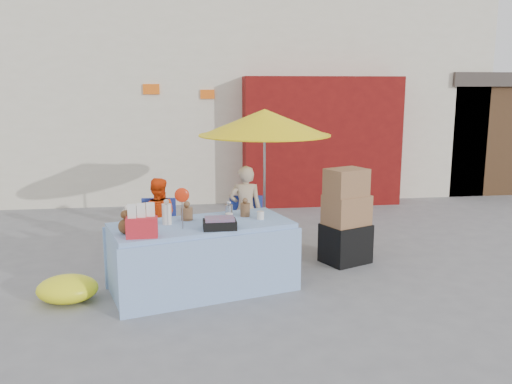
{
  "coord_description": "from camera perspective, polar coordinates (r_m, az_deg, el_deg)",
  "views": [
    {
      "loc": [
        -0.65,
        -6.53,
        2.41
      ],
      "look_at": [
        0.34,
        0.6,
        1.0
      ],
      "focal_mm": 38.0,
      "sensor_mm": 36.0,
      "label": 1
    }
  ],
  "objects": [
    {
      "name": "vendor_orange",
      "position": [
        7.78,
        -10.31,
        -2.72
      ],
      "size": [
        0.59,
        0.48,
        1.15
      ],
      "primitive_type": "imported",
      "rotation": [
        0.0,
        0.0,
        3.06
      ],
      "color": "#FF460D",
      "rests_on": "ground"
    },
    {
      "name": "market_table",
      "position": [
        6.52,
        -5.76,
        -6.7
      ],
      "size": [
        2.33,
        1.55,
        1.3
      ],
      "rotation": [
        0.0,
        0.0,
        0.28
      ],
      "color": "#8BB6DF",
      "rests_on": "ground"
    },
    {
      "name": "chair_right",
      "position": [
        7.78,
        -0.99,
        -4.99
      ],
      "size": [
        0.52,
        0.51,
        0.85
      ],
      "rotation": [
        0.0,
        0.0,
        -0.08
      ],
      "color": "navy",
      "rests_on": "ground"
    },
    {
      "name": "tarp_bundle",
      "position": [
        6.58,
        -19.23,
        -9.61
      ],
      "size": [
        0.84,
        0.77,
        0.31
      ],
      "primitive_type": "ellipsoid",
      "rotation": [
        0.0,
        0.0,
        0.39
      ],
      "color": "#FFFE1A",
      "rests_on": "ground"
    },
    {
      "name": "box_stack",
      "position": [
        7.54,
        9.46,
        -2.9
      ],
      "size": [
        0.74,
        0.68,
        1.32
      ],
      "rotation": [
        0.0,
        0.0,
        0.42
      ],
      "color": "black",
      "rests_on": "ground"
    },
    {
      "name": "backdrop",
      "position": [
        14.11,
        -3.26,
        13.89
      ],
      "size": [
        14.0,
        8.0,
        7.8
      ],
      "color": "silver",
      "rests_on": "ground"
    },
    {
      "name": "vendor_beige",
      "position": [
        7.81,
        -1.12,
        -1.93
      ],
      "size": [
        0.5,
        0.35,
        1.3
      ],
      "primitive_type": "imported",
      "rotation": [
        0.0,
        0.0,
        3.06
      ],
      "color": "#C4AB8B",
      "rests_on": "ground"
    },
    {
      "name": "ground",
      "position": [
        6.99,
        -2.12,
        -9.1
      ],
      "size": [
        80.0,
        80.0,
        0.0
      ],
      "primitive_type": "plane",
      "color": "slate",
      "rests_on": "ground"
    },
    {
      "name": "umbrella",
      "position": [
        7.81,
        0.91,
        7.28
      ],
      "size": [
        1.9,
        1.9,
        2.09
      ],
      "color": "gray",
      "rests_on": "ground"
    },
    {
      "name": "chair_left",
      "position": [
        7.74,
        -10.25,
        -5.27
      ],
      "size": [
        0.52,
        0.51,
        0.85
      ],
      "rotation": [
        0.0,
        0.0,
        -0.08
      ],
      "color": "navy",
      "rests_on": "ground"
    }
  ]
}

